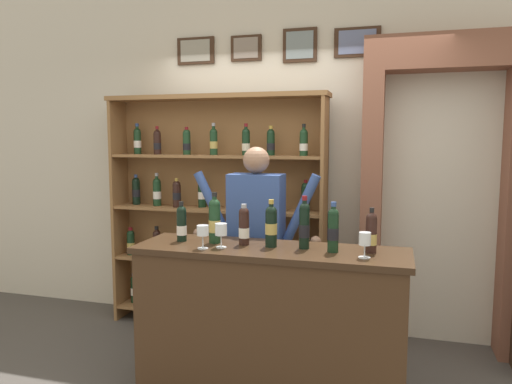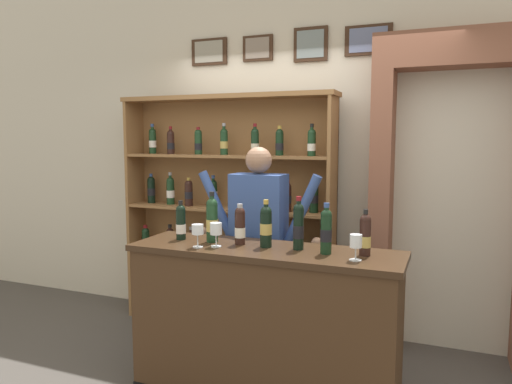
# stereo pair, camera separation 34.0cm
# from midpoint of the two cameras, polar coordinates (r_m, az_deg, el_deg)

# --- Properties ---
(back_wall) EXTENTS (12.00, 0.19, 3.30)m
(back_wall) POSITION_cam_midpoint_polar(r_m,az_deg,el_deg) (4.38, 8.54, 5.31)
(back_wall) COLOR beige
(back_wall) RESTS_ON ground
(wine_shelf) EXTENTS (2.01, 0.31, 2.11)m
(wine_shelf) POSITION_cam_midpoint_polar(r_m,az_deg,el_deg) (4.37, -1.19, -1.88)
(wine_shelf) COLOR olive
(wine_shelf) RESTS_ON ground
(archway_doorway) EXTENTS (1.24, 0.45, 2.53)m
(archway_doorway) POSITION_cam_midpoint_polar(r_m,az_deg,el_deg) (4.15, 24.63, 1.37)
(archway_doorway) COLOR brown
(archway_doorway) RESTS_ON ground
(tasting_counter) EXTENTS (1.76, 0.53, 1.03)m
(tasting_counter) POSITION_cam_midpoint_polar(r_m,az_deg,el_deg) (3.25, 4.08, -15.55)
(tasting_counter) COLOR #422B19
(tasting_counter) RESTS_ON ground
(shopkeeper) EXTENTS (1.00, 0.22, 1.67)m
(shopkeeper) POSITION_cam_midpoint_polar(r_m,az_deg,el_deg) (3.62, 3.00, -4.81)
(shopkeeper) COLOR #2D3347
(shopkeeper) RESTS_ON ground
(tasting_bottle_rosso) EXTENTS (0.07, 0.07, 0.27)m
(tasting_bottle_rosso) POSITION_cam_midpoint_polar(r_m,az_deg,el_deg) (3.34, -6.06, -3.59)
(tasting_bottle_rosso) COLOR black
(tasting_bottle_rosso) RESTS_ON tasting_counter
(tasting_bottle_chianti) EXTENTS (0.08, 0.08, 0.34)m
(tasting_bottle_chianti) POSITION_cam_midpoint_polar(r_m,az_deg,el_deg) (3.24, -2.26, -3.29)
(tasting_bottle_chianti) COLOR #19381E
(tasting_bottle_chianti) RESTS_ON tasting_counter
(tasting_bottle_grappa) EXTENTS (0.07, 0.07, 0.27)m
(tasting_bottle_grappa) POSITION_cam_midpoint_polar(r_m,az_deg,el_deg) (3.17, 1.16, -4.01)
(tasting_bottle_grappa) COLOR black
(tasting_bottle_grappa) RESTS_ON tasting_counter
(tasting_bottle_prosecco) EXTENTS (0.08, 0.08, 0.31)m
(tasting_bottle_prosecco) POSITION_cam_midpoint_polar(r_m,az_deg,el_deg) (3.10, 4.34, -3.99)
(tasting_bottle_prosecco) COLOR black
(tasting_bottle_prosecco) RESTS_ON tasting_counter
(tasting_bottle_vin_santo) EXTENTS (0.07, 0.07, 0.34)m
(tasting_bottle_vin_santo) POSITION_cam_midpoint_polar(r_m,az_deg,el_deg) (3.05, 8.27, -3.99)
(tasting_bottle_vin_santo) COLOR black
(tasting_bottle_vin_santo) RESTS_ON tasting_counter
(tasting_bottle_bianco) EXTENTS (0.07, 0.07, 0.31)m
(tasting_bottle_bianco) POSITION_cam_midpoint_polar(r_m,az_deg,el_deg) (2.98, 11.62, -4.48)
(tasting_bottle_bianco) COLOR black
(tasting_bottle_bianco) RESTS_ON tasting_counter
(tasting_bottle_riserva) EXTENTS (0.07, 0.07, 0.28)m
(tasting_bottle_riserva) POSITION_cam_midpoint_polar(r_m,az_deg,el_deg) (2.99, 16.06, -4.92)
(tasting_bottle_riserva) COLOR black
(tasting_bottle_riserva) RESTS_ON tasting_counter
(wine_glass_left) EXTENTS (0.08, 0.08, 0.15)m
(wine_glass_left) POSITION_cam_midpoint_polar(r_m,az_deg,el_deg) (3.09, -3.83, -4.66)
(wine_glass_left) COLOR silver
(wine_glass_left) RESTS_ON tasting_counter
(wine_glass_center) EXTENTS (0.08, 0.08, 0.16)m
(wine_glass_center) POSITION_cam_midpoint_polar(r_m,az_deg,el_deg) (3.10, -1.65, -4.58)
(wine_glass_center) COLOR silver
(wine_glass_center) RESTS_ON tasting_counter
(wine_glass_right) EXTENTS (0.07, 0.07, 0.15)m
(wine_glass_right) POSITION_cam_midpoint_polar(r_m,az_deg,el_deg) (2.86, 15.16, -5.88)
(wine_glass_right) COLOR silver
(wine_glass_right) RESTS_ON tasting_counter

